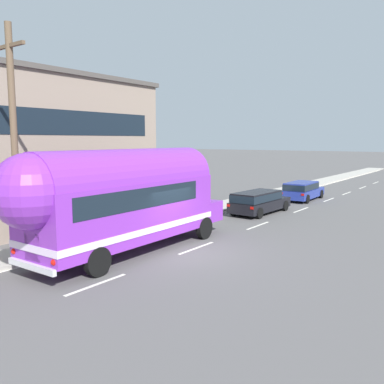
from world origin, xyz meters
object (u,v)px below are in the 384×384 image
(car_second, at_px, (302,190))
(car_lead, at_px, (258,201))
(painted_bus, at_px, (120,197))
(utility_pole, at_px, (14,141))

(car_second, bearing_deg, car_lead, -90.42)
(painted_bus, distance_m, car_second, 18.36)
(painted_bus, xyz_separation_m, car_lead, (0.13, 11.34, -1.51))
(painted_bus, distance_m, car_lead, 11.44)
(utility_pole, bearing_deg, painted_bus, 50.34)
(painted_bus, height_order, car_lead, painted_bus)
(painted_bus, relative_size, car_second, 2.31)
(utility_pole, bearing_deg, car_second, 83.21)
(utility_pole, height_order, car_second, utility_pole)
(utility_pole, xyz_separation_m, car_second, (2.51, 21.11, -3.64))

